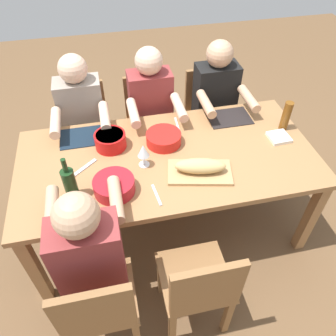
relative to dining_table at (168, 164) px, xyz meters
name	(u,v)px	position (x,y,z in m)	size (l,w,h in m)	color
ground_plane	(168,222)	(0.00, 0.00, -0.66)	(8.00, 8.00, 0.00)	brown
dining_table	(168,164)	(0.00, 0.00, 0.00)	(1.99, 0.97, 0.74)	#9E7044
chair_near_left	(207,111)	(-0.55, -0.81, -0.18)	(0.40, 0.40, 0.85)	olive
diner_near_left	(216,102)	(-0.55, -0.62, 0.03)	(0.41, 0.53, 1.20)	#2D2D38
chair_near_right	(87,126)	(0.55, -0.81, -0.18)	(0.40, 0.40, 0.85)	olive
diner_near_right	(83,118)	(0.55, -0.62, 0.03)	(0.41, 0.53, 1.20)	#2D2D38
chair_near_center	(149,118)	(0.00, -0.81, -0.18)	(0.40, 0.40, 0.85)	olive
diner_near_center	(152,110)	(0.00, -0.62, 0.03)	(0.41, 0.53, 1.20)	#2D2D38
chair_far_center	(199,286)	(0.00, 0.81, -0.18)	(0.40, 0.40, 0.85)	olive
chair_far_right	(99,308)	(0.55, 0.81, -0.18)	(0.40, 0.40, 0.85)	olive
diner_far_right	(91,256)	(0.55, 0.62, 0.03)	(0.41, 0.53, 1.20)	#2D2D38
serving_bowl_fruit	(163,138)	(0.00, -0.14, 0.12)	(0.24, 0.24, 0.08)	red
serving_bowl_greens	(110,140)	(0.36, -0.18, 0.14)	(0.21, 0.21, 0.11)	red
serving_bowl_pasta	(114,185)	(0.38, 0.23, 0.13)	(0.25, 0.25, 0.09)	#B21923
cutting_board	(200,172)	(-0.16, 0.20, 0.09)	(0.40, 0.22, 0.02)	tan
bread_loaf	(200,166)	(-0.16, 0.20, 0.14)	(0.32, 0.11, 0.09)	tan
wine_bottle	(70,183)	(0.62, 0.22, 0.18)	(0.08, 0.08, 0.29)	#193819
beer_bottle	(286,116)	(-0.89, -0.12, 0.19)	(0.06, 0.06, 0.22)	brown
wine_glass	(143,151)	(0.17, 0.05, 0.19)	(0.08, 0.08, 0.17)	silver
placemat_near_left	(229,118)	(-0.55, -0.32, 0.08)	(0.32, 0.23, 0.01)	black
placemat_near_right	(83,137)	(0.55, -0.32, 0.08)	(0.32, 0.23, 0.01)	#142333
fork_near_center	(177,124)	(-0.14, -0.32, 0.08)	(0.02, 0.17, 0.01)	silver
fork_far_center	(157,195)	(0.14, 0.32, 0.08)	(0.02, 0.17, 0.01)	silver
fork_far_right	(62,211)	(0.69, 0.32, 0.08)	(0.02, 0.17, 0.01)	silver
carving_knife	(83,169)	(0.56, 0.01, 0.08)	(0.23, 0.02, 0.01)	silver
napkin_stack	(279,137)	(-0.81, -0.01, 0.09)	(0.14, 0.14, 0.02)	white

